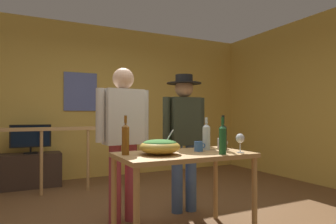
{
  "coord_description": "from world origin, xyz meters",
  "views": [
    {
      "loc": [
        -1.18,
        -2.76,
        1.13
      ],
      "look_at": [
        0.14,
        -0.08,
        1.16
      ],
      "focal_mm": 31.28,
      "sensor_mm": 36.0,
      "label": 1
    }
  ],
  "objects_px": {
    "flat_screen_tv": "(31,137)",
    "salad_bowl": "(160,146)",
    "wine_glass": "(240,139)",
    "person_standing_left": "(123,130)",
    "framed_picture": "(81,92)",
    "wine_bottle_green": "(223,139)",
    "mug_white": "(222,143)",
    "tv_console": "(31,170)",
    "mug_blue": "(199,146)",
    "serving_table": "(184,163)",
    "wine_bottle_dark": "(223,136)",
    "person_standing_right": "(184,131)",
    "stair_railing": "(55,149)",
    "wine_bottle_amber": "(126,139)",
    "wine_bottle_clear": "(206,136)"
  },
  "relations": [
    {
      "from": "framed_picture",
      "to": "wine_bottle_clear",
      "type": "distance_m",
      "value": 3.1
    },
    {
      "from": "salad_bowl",
      "to": "mug_white",
      "type": "relative_size",
      "value": 2.96
    },
    {
      "from": "tv_console",
      "to": "person_standing_right",
      "type": "height_order",
      "value": "person_standing_right"
    },
    {
      "from": "wine_bottle_clear",
      "to": "stair_railing",
      "type": "bearing_deg",
      "value": 120.71
    },
    {
      "from": "wine_glass",
      "to": "wine_bottle_green",
      "type": "height_order",
      "value": "wine_bottle_green"
    },
    {
      "from": "tv_console",
      "to": "wine_glass",
      "type": "xyz_separation_m",
      "value": [
        1.69,
        -2.97,
        0.65
      ]
    },
    {
      "from": "mug_blue",
      "to": "wine_bottle_clear",
      "type": "bearing_deg",
      "value": 24.66
    },
    {
      "from": "framed_picture",
      "to": "salad_bowl",
      "type": "relative_size",
      "value": 1.87
    },
    {
      "from": "wine_bottle_clear",
      "to": "person_standing_right",
      "type": "relative_size",
      "value": 0.2
    },
    {
      "from": "mug_blue",
      "to": "person_standing_left",
      "type": "xyz_separation_m",
      "value": [
        -0.55,
        0.62,
        0.14
      ]
    },
    {
      "from": "tv_console",
      "to": "salad_bowl",
      "type": "bearing_deg",
      "value": -70.33
    },
    {
      "from": "framed_picture",
      "to": "person_standing_right",
      "type": "bearing_deg",
      "value": -71.79
    },
    {
      "from": "wine_bottle_green",
      "to": "mug_white",
      "type": "xyz_separation_m",
      "value": [
        0.27,
        0.38,
        -0.08
      ]
    },
    {
      "from": "wine_bottle_dark",
      "to": "stair_railing",
      "type": "bearing_deg",
      "value": 122.39
    },
    {
      "from": "framed_picture",
      "to": "wine_glass",
      "type": "xyz_separation_m",
      "value": [
        0.88,
        -3.26,
        -0.64
      ]
    },
    {
      "from": "mug_blue",
      "to": "wine_bottle_green",
      "type": "bearing_deg",
      "value": -75.68
    },
    {
      "from": "wine_bottle_green",
      "to": "mug_blue",
      "type": "xyz_separation_m",
      "value": [
        -0.07,
        0.28,
        -0.09
      ]
    },
    {
      "from": "framed_picture",
      "to": "mug_white",
      "type": "xyz_separation_m",
      "value": [
        0.94,
        -2.91,
        -0.72
      ]
    },
    {
      "from": "wine_bottle_clear",
      "to": "person_standing_right",
      "type": "bearing_deg",
      "value": 83.52
    },
    {
      "from": "wine_glass",
      "to": "mug_blue",
      "type": "bearing_deg",
      "value": 137.74
    },
    {
      "from": "serving_table",
      "to": "flat_screen_tv",
      "type": "bearing_deg",
      "value": 114.27
    },
    {
      "from": "stair_railing",
      "to": "wine_bottle_green",
      "type": "height_order",
      "value": "wine_bottle_green"
    },
    {
      "from": "flat_screen_tv",
      "to": "salad_bowl",
      "type": "height_order",
      "value": "salad_bowl"
    },
    {
      "from": "mug_white",
      "to": "person_standing_right",
      "type": "bearing_deg",
      "value": 106.25
    },
    {
      "from": "flat_screen_tv",
      "to": "serving_table",
      "type": "bearing_deg",
      "value": -65.73
    },
    {
      "from": "flat_screen_tv",
      "to": "person_standing_right",
      "type": "height_order",
      "value": "person_standing_right"
    },
    {
      "from": "person_standing_right",
      "to": "wine_bottle_green",
      "type": "bearing_deg",
      "value": 86.48
    },
    {
      "from": "stair_railing",
      "to": "serving_table",
      "type": "bearing_deg",
      "value": -66.91
    },
    {
      "from": "serving_table",
      "to": "wine_bottle_dark",
      "type": "xyz_separation_m",
      "value": [
        0.45,
        -0.0,
        0.23
      ]
    },
    {
      "from": "wine_bottle_amber",
      "to": "wine_glass",
      "type": "bearing_deg",
      "value": -17.93
    },
    {
      "from": "wine_bottle_green",
      "to": "wine_bottle_amber",
      "type": "bearing_deg",
      "value": 156.32
    },
    {
      "from": "salad_bowl",
      "to": "wine_glass",
      "type": "distance_m",
      "value": 0.75
    },
    {
      "from": "framed_picture",
      "to": "mug_blue",
      "type": "xyz_separation_m",
      "value": [
        0.59,
        -3.0,
        -0.72
      ]
    },
    {
      "from": "stair_railing",
      "to": "wine_bottle_clear",
      "type": "relative_size",
      "value": 10.23
    },
    {
      "from": "flat_screen_tv",
      "to": "person_standing_left",
      "type": "xyz_separation_m",
      "value": [
        0.85,
        -2.06,
        0.17
      ]
    },
    {
      "from": "stair_railing",
      "to": "wine_bottle_dark",
      "type": "xyz_separation_m",
      "value": [
        1.36,
        -2.14,
        0.28
      ]
    },
    {
      "from": "tv_console",
      "to": "mug_blue",
      "type": "height_order",
      "value": "mug_blue"
    },
    {
      "from": "stair_railing",
      "to": "wine_bottle_amber",
      "type": "height_order",
      "value": "wine_bottle_amber"
    },
    {
      "from": "framed_picture",
      "to": "mug_white",
      "type": "distance_m",
      "value": 3.14
    },
    {
      "from": "wine_bottle_green",
      "to": "wine_glass",
      "type": "bearing_deg",
      "value": 5.47
    },
    {
      "from": "stair_railing",
      "to": "person_standing_left",
      "type": "distance_m",
      "value": 1.62
    },
    {
      "from": "stair_railing",
      "to": "mug_white",
      "type": "relative_size",
      "value": 27.01
    },
    {
      "from": "framed_picture",
      "to": "person_standing_left",
      "type": "xyz_separation_m",
      "value": [
        0.04,
        -2.38,
        -0.59
      ]
    },
    {
      "from": "person_standing_left",
      "to": "person_standing_right",
      "type": "height_order",
      "value": "person_standing_left"
    },
    {
      "from": "person_standing_right",
      "to": "wine_bottle_dark",
      "type": "bearing_deg",
      "value": 100.53
    },
    {
      "from": "framed_picture",
      "to": "tv_console",
      "type": "relative_size",
      "value": 0.76
    },
    {
      "from": "tv_console",
      "to": "salad_bowl",
      "type": "distance_m",
      "value": 2.97
    },
    {
      "from": "tv_console",
      "to": "wine_bottle_dark",
      "type": "distance_m",
      "value": 3.28
    },
    {
      "from": "wine_bottle_clear",
      "to": "mug_white",
      "type": "xyz_separation_m",
      "value": [
        0.22,
        0.04,
        -0.08
      ]
    },
    {
      "from": "tv_console",
      "to": "mug_white",
      "type": "distance_m",
      "value": 3.2
    }
  ]
}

